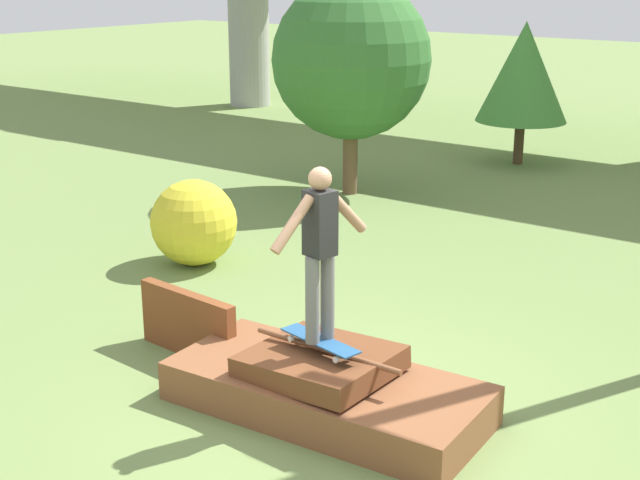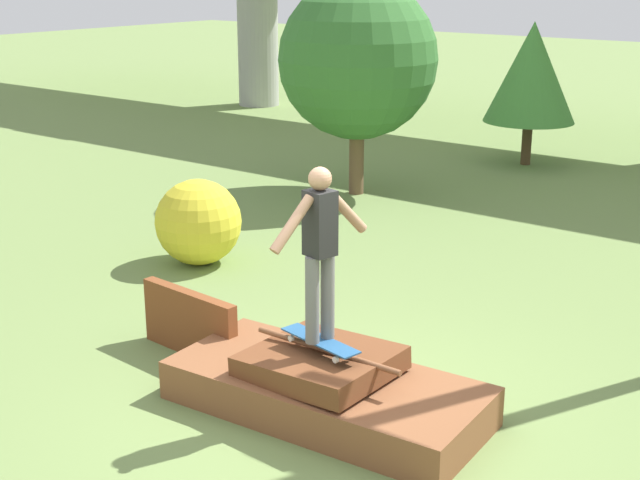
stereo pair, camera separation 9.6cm
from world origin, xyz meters
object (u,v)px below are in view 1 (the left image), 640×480
at_px(skateboard, 320,341).
at_px(bush_yellow_flowering, 194,223).
at_px(tree_behind_right, 351,60).
at_px(skater, 320,244).
at_px(tree_behind_left, 524,72).

bearing_deg(skateboard, bush_yellow_flowering, 148.44).
xyz_separation_m(skateboard, tree_behind_right, (-4.23, 6.57, 1.57)).
bearing_deg(bush_yellow_flowering, skater, -31.56).
distance_m(skateboard, skater, 0.87).
relative_size(tree_behind_right, bush_yellow_flowering, 3.19).
bearing_deg(skateboard, skater, -116.57).
height_order(tree_behind_left, bush_yellow_flowering, tree_behind_left).
distance_m(skateboard, tree_behind_right, 7.97).
bearing_deg(tree_behind_left, skater, -74.41).
height_order(skater, tree_behind_right, tree_behind_right).
distance_m(tree_behind_left, bush_yellow_flowering, 8.29).
distance_m(tree_behind_right, bush_yellow_flowering, 4.63).
relative_size(tree_behind_left, tree_behind_right, 0.76).
bearing_deg(skater, tree_behind_right, 122.78).
relative_size(skateboard, tree_behind_left, 0.31).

